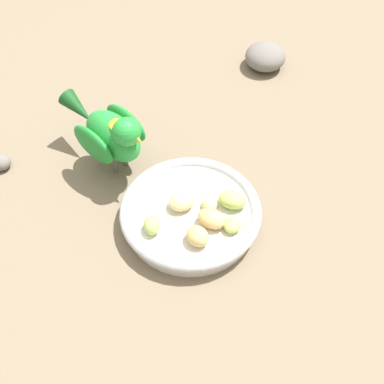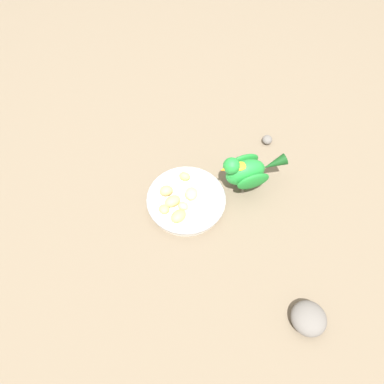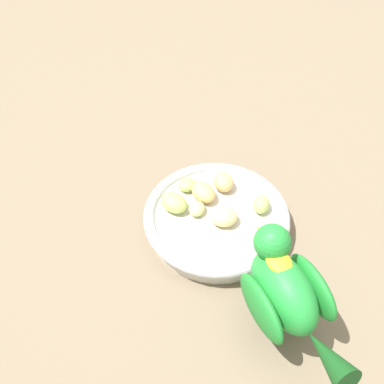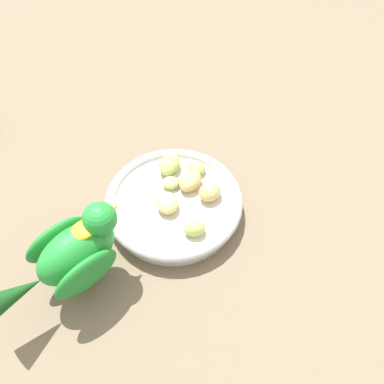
{
  "view_description": "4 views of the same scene",
  "coord_description": "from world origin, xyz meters",
  "px_view_note": "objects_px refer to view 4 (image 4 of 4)",
  "views": [
    {
      "loc": [
        0.38,
        0.24,
        0.62
      ],
      "look_at": [
        -0.0,
        -0.03,
        0.05
      ],
      "focal_mm": 50.95,
      "sensor_mm": 36.0,
      "label": 1
    },
    {
      "loc": [
        -0.41,
        0.16,
        0.75
      ],
      "look_at": [
        -0.01,
        -0.04,
        0.07
      ],
      "focal_mm": 32.56,
      "sensor_mm": 36.0,
      "label": 2
    },
    {
      "loc": [
        -0.22,
        -0.34,
        0.48
      ],
      "look_at": [
        -0.02,
        -0.01,
        0.07
      ],
      "focal_mm": 41.16,
      "sensor_mm": 36.0,
      "label": 3
    },
    {
      "loc": [
        0.25,
        -0.28,
        0.49
      ],
      "look_at": [
        0.03,
        -0.01,
        0.04
      ],
      "focal_mm": 38.04,
      "sensor_mm": 36.0,
      "label": 4
    }
  ],
  "objects_px": {
    "apple_piece_1": "(169,165)",
    "apple_piece_0": "(167,203)",
    "apple_piece_4": "(195,228)",
    "apple_piece_6": "(196,168)",
    "apple_piece_5": "(210,192)",
    "parrot": "(74,252)",
    "apple_piece_3": "(190,181)",
    "feeding_bowl": "(174,204)",
    "apple_piece_2": "(171,183)"
  },
  "relations": [
    {
      "from": "apple_piece_1",
      "to": "apple_piece_0",
      "type": "bearing_deg",
      "value": -51.2
    },
    {
      "from": "apple_piece_1",
      "to": "apple_piece_4",
      "type": "relative_size",
      "value": 1.37
    },
    {
      "from": "apple_piece_0",
      "to": "apple_piece_6",
      "type": "distance_m",
      "value": 0.08
    },
    {
      "from": "apple_piece_0",
      "to": "apple_piece_5",
      "type": "distance_m",
      "value": 0.06
    },
    {
      "from": "apple_piece_1",
      "to": "apple_piece_4",
      "type": "bearing_deg",
      "value": -32.19
    },
    {
      "from": "apple_piece_0",
      "to": "apple_piece_1",
      "type": "bearing_deg",
      "value": 128.8
    },
    {
      "from": "apple_piece_6",
      "to": "apple_piece_0",
      "type": "bearing_deg",
      "value": -81.79
    },
    {
      "from": "parrot",
      "to": "apple_piece_0",
      "type": "bearing_deg",
      "value": -0.2
    },
    {
      "from": "apple_piece_0",
      "to": "apple_piece_6",
      "type": "height_order",
      "value": "apple_piece_0"
    },
    {
      "from": "apple_piece_5",
      "to": "parrot",
      "type": "relative_size",
      "value": 0.19
    },
    {
      "from": "apple_piece_1",
      "to": "apple_piece_3",
      "type": "relative_size",
      "value": 1.01
    },
    {
      "from": "feeding_bowl",
      "to": "parrot",
      "type": "relative_size",
      "value": 1.11
    },
    {
      "from": "apple_piece_2",
      "to": "apple_piece_5",
      "type": "bearing_deg",
      "value": 19.71
    },
    {
      "from": "apple_piece_3",
      "to": "apple_piece_4",
      "type": "xyz_separation_m",
      "value": [
        0.06,
        -0.06,
        -0.0
      ]
    },
    {
      "from": "apple_piece_4",
      "to": "apple_piece_6",
      "type": "xyz_separation_m",
      "value": [
        -0.07,
        0.09,
        -0.0
      ]
    },
    {
      "from": "apple_piece_3",
      "to": "apple_piece_5",
      "type": "distance_m",
      "value": 0.03
    },
    {
      "from": "apple_piece_2",
      "to": "apple_piece_3",
      "type": "xyz_separation_m",
      "value": [
        0.02,
        0.02,
        0.0
      ]
    },
    {
      "from": "apple_piece_5",
      "to": "apple_piece_6",
      "type": "relative_size",
      "value": 1.27
    },
    {
      "from": "apple_piece_4",
      "to": "parrot",
      "type": "height_order",
      "value": "parrot"
    },
    {
      "from": "feeding_bowl",
      "to": "apple_piece_5",
      "type": "distance_m",
      "value": 0.06
    },
    {
      "from": "apple_piece_0",
      "to": "apple_piece_2",
      "type": "distance_m",
      "value": 0.04
    },
    {
      "from": "apple_piece_4",
      "to": "apple_piece_5",
      "type": "bearing_deg",
      "value": 109.24
    },
    {
      "from": "feeding_bowl",
      "to": "apple_piece_5",
      "type": "relative_size",
      "value": 5.93
    },
    {
      "from": "apple_piece_1",
      "to": "apple_piece_2",
      "type": "bearing_deg",
      "value": -45.14
    },
    {
      "from": "apple_piece_3",
      "to": "apple_piece_6",
      "type": "bearing_deg",
      "value": 112.51
    },
    {
      "from": "feeding_bowl",
      "to": "apple_piece_1",
      "type": "distance_m",
      "value": 0.06
    },
    {
      "from": "apple_piece_1",
      "to": "apple_piece_6",
      "type": "distance_m",
      "value": 0.04
    },
    {
      "from": "apple_piece_0",
      "to": "apple_piece_4",
      "type": "height_order",
      "value": "same"
    },
    {
      "from": "apple_piece_2",
      "to": "apple_piece_6",
      "type": "relative_size",
      "value": 0.96
    },
    {
      "from": "apple_piece_3",
      "to": "parrot",
      "type": "distance_m",
      "value": 0.2
    },
    {
      "from": "apple_piece_2",
      "to": "apple_piece_6",
      "type": "xyz_separation_m",
      "value": [
        0.01,
        0.05,
        0.0
      ]
    },
    {
      "from": "apple_piece_2",
      "to": "apple_piece_5",
      "type": "height_order",
      "value": "apple_piece_5"
    },
    {
      "from": "apple_piece_6",
      "to": "apple_piece_1",
      "type": "bearing_deg",
      "value": -145.59
    },
    {
      "from": "apple_piece_0",
      "to": "apple_piece_3",
      "type": "relative_size",
      "value": 0.91
    },
    {
      "from": "apple_piece_4",
      "to": "parrot",
      "type": "relative_size",
      "value": 0.16
    },
    {
      "from": "apple_piece_2",
      "to": "apple_piece_3",
      "type": "bearing_deg",
      "value": 40.15
    },
    {
      "from": "apple_piece_2",
      "to": "apple_piece_3",
      "type": "relative_size",
      "value": 0.64
    },
    {
      "from": "apple_piece_1",
      "to": "apple_piece_5",
      "type": "xyz_separation_m",
      "value": [
        0.08,
        -0.0,
        0.0
      ]
    },
    {
      "from": "apple_piece_0",
      "to": "apple_piece_5",
      "type": "bearing_deg",
      "value": 56.67
    },
    {
      "from": "parrot",
      "to": "apple_piece_6",
      "type": "bearing_deg",
      "value": 5.44
    },
    {
      "from": "apple_piece_1",
      "to": "apple_piece_2",
      "type": "height_order",
      "value": "apple_piece_1"
    },
    {
      "from": "apple_piece_2",
      "to": "apple_piece_3",
      "type": "distance_m",
      "value": 0.03
    },
    {
      "from": "apple_piece_5",
      "to": "apple_piece_4",
      "type": "bearing_deg",
      "value": -70.76
    },
    {
      "from": "apple_piece_2",
      "to": "apple_piece_4",
      "type": "bearing_deg",
      "value": -27.44
    },
    {
      "from": "apple_piece_5",
      "to": "feeding_bowl",
      "type": "bearing_deg",
      "value": -133.51
    },
    {
      "from": "apple_piece_1",
      "to": "apple_piece_3",
      "type": "height_order",
      "value": "same"
    },
    {
      "from": "apple_piece_6",
      "to": "apple_piece_4",
      "type": "bearing_deg",
      "value": -52.03
    },
    {
      "from": "apple_piece_2",
      "to": "apple_piece_1",
      "type": "bearing_deg",
      "value": 134.86
    },
    {
      "from": "apple_piece_2",
      "to": "apple_piece_6",
      "type": "height_order",
      "value": "same"
    },
    {
      "from": "feeding_bowl",
      "to": "apple_piece_0",
      "type": "xyz_separation_m",
      "value": [
        0.0,
        -0.01,
        0.02
      ]
    }
  ]
}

